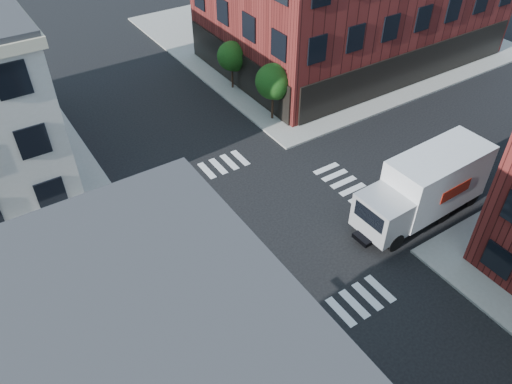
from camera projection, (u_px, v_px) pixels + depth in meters
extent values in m
plane|color=black|center=(264.00, 231.00, 29.64)|extent=(120.00, 120.00, 0.00)
cube|color=gray|center=(319.00, 35.00, 51.88)|extent=(30.00, 30.00, 0.15)
cylinder|color=black|center=(272.00, 110.00, 38.64)|extent=(0.18, 0.18, 1.47)
cylinder|color=black|center=(273.00, 101.00, 38.16)|extent=(0.12, 0.12, 1.47)
sphere|color=black|center=(273.00, 81.00, 37.09)|extent=(2.69, 2.69, 2.69)
sphere|color=black|center=(276.00, 88.00, 37.48)|extent=(1.85, 1.85, 1.85)
cylinder|color=black|center=(232.00, 80.00, 42.53)|extent=(0.18, 0.18, 1.33)
cylinder|color=black|center=(232.00, 73.00, 42.11)|extent=(0.12, 0.12, 1.33)
sphere|color=black|center=(232.00, 56.00, 41.13)|extent=(2.43, 2.43, 2.43)
sphere|color=black|center=(235.00, 61.00, 41.49)|extent=(1.67, 1.67, 1.67)
cylinder|color=black|center=(220.00, 348.00, 20.94)|extent=(0.12, 0.12, 4.60)
cylinder|color=black|center=(222.00, 373.00, 22.23)|extent=(0.28, 0.28, 0.30)
cube|color=#053819|center=(230.00, 330.00, 20.63)|extent=(1.10, 0.03, 0.22)
cube|color=#053819|center=(212.00, 323.00, 20.59)|extent=(0.03, 1.10, 0.22)
imported|color=black|center=(224.00, 320.00, 20.13)|extent=(0.22, 0.18, 1.10)
imported|color=black|center=(212.00, 321.00, 20.10)|extent=(0.18, 0.22, 1.10)
cube|color=silver|center=(436.00, 178.00, 29.61)|extent=(6.70, 3.04, 3.54)
cube|color=maroon|center=(456.00, 191.00, 28.70)|extent=(2.51, 0.11, 0.80)
cube|color=maroon|center=(417.00, 166.00, 30.53)|extent=(2.51, 0.11, 0.80)
cube|color=#A4A4A6|center=(382.00, 214.00, 28.12)|extent=(2.36, 2.80, 2.28)
cube|color=black|center=(369.00, 216.00, 27.39)|extent=(0.18, 2.17, 1.03)
cube|color=black|center=(414.00, 210.00, 30.19)|extent=(9.17, 1.40, 0.29)
cylinder|color=black|center=(394.00, 242.00, 28.13)|extent=(1.15, 0.43, 1.14)
cylinder|color=black|center=(364.00, 218.00, 29.64)|extent=(1.15, 0.43, 1.14)
cylinder|color=black|center=(442.00, 214.00, 29.93)|extent=(1.15, 0.43, 1.14)
cylinder|color=black|center=(412.00, 193.00, 31.44)|extent=(1.15, 0.43, 1.14)
cylinder|color=black|center=(471.00, 197.00, 31.13)|extent=(1.15, 0.43, 1.14)
cylinder|color=black|center=(440.00, 177.00, 32.64)|extent=(1.15, 0.43, 1.14)
cube|color=#DC5609|center=(260.00, 298.00, 25.79)|extent=(0.51, 0.51, 0.04)
cone|color=#DC5609|center=(260.00, 294.00, 25.57)|extent=(0.48, 0.48, 0.72)
cylinder|color=white|center=(260.00, 292.00, 25.50)|extent=(0.28, 0.28, 0.08)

